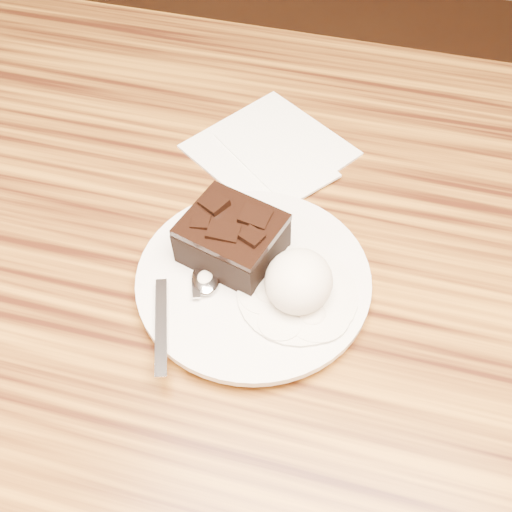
% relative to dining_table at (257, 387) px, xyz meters
% --- Properties ---
extents(floor, '(4.00, 4.00, 0.00)m').
position_rel_dining_table_xyz_m(floor, '(0.00, 0.00, -0.38)').
color(floor, '#3E2215').
rests_on(floor, ground).
extents(dining_table, '(1.20, 0.80, 0.75)m').
position_rel_dining_table_xyz_m(dining_table, '(0.00, 0.00, 0.00)').
color(dining_table, black).
rests_on(dining_table, floor).
extents(plate, '(0.24, 0.24, 0.02)m').
position_rel_dining_table_xyz_m(plate, '(0.01, -0.07, 0.38)').
color(plate, silver).
rests_on(plate, dining_table).
extents(brownie, '(0.11, 0.10, 0.04)m').
position_rel_dining_table_xyz_m(brownie, '(-0.01, -0.05, 0.42)').
color(brownie, black).
rests_on(brownie, plate).
extents(ice_cream_scoop, '(0.07, 0.07, 0.06)m').
position_rel_dining_table_xyz_m(ice_cream_scoop, '(0.06, -0.08, 0.42)').
color(ice_cream_scoop, white).
rests_on(ice_cream_scoop, plate).
extents(melt_puddle, '(0.12, 0.12, 0.00)m').
position_rel_dining_table_xyz_m(melt_puddle, '(0.06, -0.08, 0.40)').
color(melt_puddle, white).
rests_on(melt_puddle, plate).
extents(spoon, '(0.08, 0.16, 0.01)m').
position_rel_dining_table_xyz_m(spoon, '(-0.03, -0.09, 0.40)').
color(spoon, silver).
rests_on(spoon, plate).
extents(napkin, '(0.23, 0.23, 0.01)m').
position_rel_dining_table_xyz_m(napkin, '(-0.02, 0.13, 0.38)').
color(napkin, white).
rests_on(napkin, dining_table).
extents(crumb_a, '(0.01, 0.01, 0.00)m').
position_rel_dining_table_xyz_m(crumb_a, '(0.03, -0.11, 0.40)').
color(crumb_a, black).
rests_on(crumb_a, plate).
extents(crumb_b, '(0.01, 0.01, 0.00)m').
position_rel_dining_table_xyz_m(crumb_b, '(0.06, -0.07, 0.40)').
color(crumb_b, black).
rests_on(crumb_b, plate).
extents(crumb_c, '(0.01, 0.00, 0.00)m').
position_rel_dining_table_xyz_m(crumb_c, '(0.06, -0.10, 0.40)').
color(crumb_c, black).
rests_on(crumb_c, plate).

